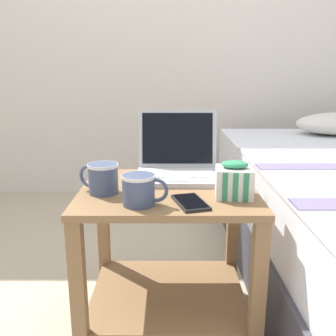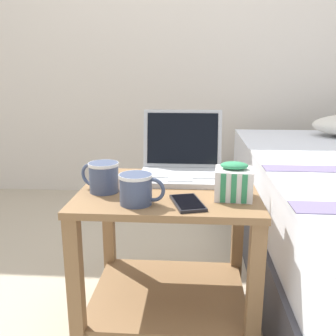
{
  "view_description": "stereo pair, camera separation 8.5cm",
  "coord_description": "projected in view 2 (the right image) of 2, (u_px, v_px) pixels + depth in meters",
  "views": [
    {
      "loc": [
        -0.0,
        -1.21,
        0.92
      ],
      "look_at": [
        0.0,
        -0.04,
        0.62
      ],
      "focal_mm": 40.0,
      "sensor_mm": 36.0,
      "label": 1
    },
    {
      "loc": [
        0.08,
        -1.21,
        0.92
      ],
      "look_at": [
        0.0,
        -0.04,
        0.62
      ],
      "focal_mm": 40.0,
      "sensor_mm": 36.0,
      "label": 2
    }
  ],
  "objects": [
    {
      "name": "bedside_table",
      "position": [
        169.0,
        241.0,
        1.32
      ],
      "size": [
        0.59,
        0.5,
        0.54
      ],
      "color": "olive",
      "rests_on": "ground_plane"
    },
    {
      "name": "ground_plane",
      "position": [
        169.0,
        326.0,
        1.4
      ],
      "size": [
        8.0,
        8.0,
        0.0
      ],
      "primitive_type": "plane",
      "color": "tan"
    },
    {
      "name": "cell_phone",
      "position": [
        188.0,
        203.0,
        1.11
      ],
      "size": [
        0.12,
        0.16,
        0.01
      ],
      "color": "black",
      "rests_on": "bedside_table"
    },
    {
      "name": "laptop",
      "position": [
        181.0,
        164.0,
        1.4
      ],
      "size": [
        0.31,
        0.28,
        0.24
      ],
      "color": "#B7BABC",
      "rests_on": "bedside_table"
    },
    {
      "name": "snack_bag",
      "position": [
        234.0,
        182.0,
        1.15
      ],
      "size": [
        0.12,
        0.11,
        0.12
      ],
      "color": "white",
      "rests_on": "bedside_table"
    },
    {
      "name": "mug_front_right",
      "position": [
        137.0,
        188.0,
        1.1
      ],
      "size": [
        0.14,
        0.1,
        0.09
      ],
      "color": "#3F4C6B",
      "rests_on": "bedside_table"
    },
    {
      "name": "back_wall",
      "position": [
        184.0,
        25.0,
        2.66
      ],
      "size": [
        8.0,
        0.05,
        2.5
      ],
      "color": "beige",
      "rests_on": "ground_plane"
    },
    {
      "name": "mug_front_left",
      "position": [
        103.0,
        176.0,
        1.22
      ],
      "size": [
        0.14,
        0.1,
        0.1
      ],
      "color": "#3F4C6B",
      "rests_on": "bedside_table"
    }
  ]
}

